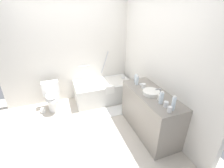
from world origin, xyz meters
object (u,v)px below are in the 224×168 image
Objects in this scene: bathtub at (103,90)px; bath_mat at (114,111)px; water_bottle_3 at (161,98)px; drinking_glass_2 at (166,104)px; soap_dish at (142,84)px; drinking_glass_0 at (144,86)px; toilet_paper_roll at (43,110)px; drinking_glass_3 at (160,97)px; toilet at (52,96)px; water_bottle_0 at (137,80)px; water_bottle_1 at (174,104)px; sink_basin at (151,92)px; sink_faucet at (160,91)px; water_bottle_2 at (136,78)px; drinking_glass_1 at (170,109)px.

bathtub is 0.66m from bath_mat.
water_bottle_3 is 2.42× the size of drinking_glass_2.
bath_mat is (0.08, -0.60, -0.27)m from bathtub.
soap_dish is (0.05, 0.69, -0.09)m from water_bottle_3.
drinking_glass_0 reaches higher than toilet_paper_roll.
drinking_glass_2 is at bearing -99.70° from drinking_glass_3.
toilet is (-1.25, -0.02, 0.08)m from bathtub.
water_bottle_0 is 0.78× the size of water_bottle_1.
water_bottle_0 is 2.03× the size of drinking_glass_3.
toilet is 2.55m from drinking_glass_2.
drinking_glass_2 is 0.15× the size of bath_mat.
sink_faucet reaches higher than sink_basin.
toilet_paper_roll is (-1.92, 0.83, -0.87)m from water_bottle_2.
sink_basin is 1.40× the size of water_bottle_3.
drinking_glass_0 is at bearing 94.97° from drinking_glass_3.
drinking_glass_2 is at bearing -90.77° from sink_basin.
drinking_glass_0 and drinking_glass_1 have the same top height.
water_bottle_1 is at bearing -86.69° from water_bottle_2.
toilet is 2.41m from sink_faucet.
bathtub is at bearing 97.80° from bath_mat.
bath_mat is (-0.35, 1.14, -0.93)m from water_bottle_3.
toilet is at bearing 131.97° from water_bottle_1.
toilet is 7.76× the size of drinking_glass_2.
drinking_glass_1 is at bearing -89.68° from water_bottle_0.
bathtub is 1.51m from toilet_paper_roll.
drinking_glass_3 is at bearing -82.65° from sink_basin.
soap_dish is at bearing -64.92° from bathtub.
toilet is 7.52× the size of soap_dish.
drinking_glass_3 is 0.60m from soap_dish.
water_bottle_3 is at bearing -89.44° from water_bottle_2.
sink_basin is at bearing 86.70° from water_bottle_3.
sink_basin is 2.51m from toilet_paper_roll.
water_bottle_2 reaches higher than drinking_glass_3.
drinking_glass_0 is 1.03× the size of soap_dish.
water_bottle_2 is 0.94m from drinking_glass_2.
drinking_glass_0 is 0.80m from drinking_glass_1.
drinking_glass_0 is at bearing -69.63° from bathtub.
toilet is 3.70× the size of water_bottle_2.
water_bottle_1 reaches higher than soap_dish.
water_bottle_2 is 2.27m from toilet_paper_roll.
drinking_glass_0 is (-0.05, 0.76, -0.07)m from water_bottle_1.
water_bottle_2 is (0.43, -0.90, 0.65)m from bathtub.
water_bottle_3 reaches higher than drinking_glass_2.
water_bottle_2 is 1.97× the size of drinking_glass_1.
water_bottle_3 is 2.28× the size of drinking_glass_0.
soap_dish is (0.08, 0.94, -0.04)m from drinking_glass_1.
sink_faucet is at bearing -56.53° from bath_mat.
bath_mat is (-0.41, 0.45, -0.84)m from soap_dish.
water_bottle_1 is 2.60× the size of drinking_glass_3.
toilet is at bearing 130.18° from drinking_glass_1.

